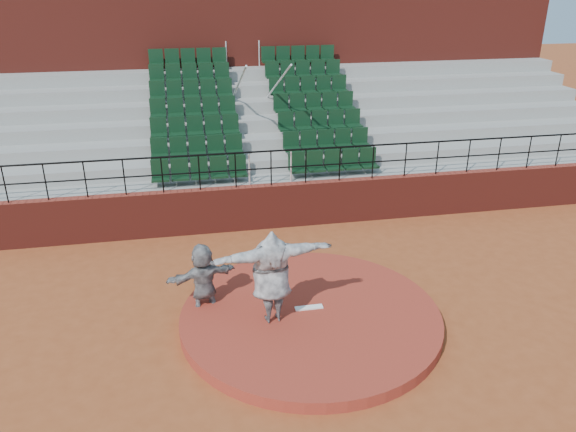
# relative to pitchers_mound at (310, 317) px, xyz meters

# --- Properties ---
(ground) EXTENTS (90.00, 90.00, 0.00)m
(ground) POSITION_rel_pitchers_mound_xyz_m (0.00, 0.00, -0.12)
(ground) COLOR brown
(ground) RESTS_ON ground
(pitchers_mound) EXTENTS (5.50, 5.50, 0.25)m
(pitchers_mound) POSITION_rel_pitchers_mound_xyz_m (0.00, 0.00, 0.00)
(pitchers_mound) COLOR maroon
(pitchers_mound) RESTS_ON ground
(pitching_rubber) EXTENTS (0.60, 0.15, 0.03)m
(pitching_rubber) POSITION_rel_pitchers_mound_xyz_m (0.00, 0.15, 0.14)
(pitching_rubber) COLOR white
(pitching_rubber) RESTS_ON pitchers_mound
(boundary_wall) EXTENTS (24.00, 0.30, 1.30)m
(boundary_wall) POSITION_rel_pitchers_mound_xyz_m (0.00, 5.00, 0.53)
(boundary_wall) COLOR maroon
(boundary_wall) RESTS_ON ground
(wall_railing) EXTENTS (24.04, 0.05, 1.03)m
(wall_railing) POSITION_rel_pitchers_mound_xyz_m (0.00, 5.00, 1.90)
(wall_railing) COLOR black
(wall_railing) RESTS_ON boundary_wall
(seating_deck) EXTENTS (24.00, 5.97, 4.63)m
(seating_deck) POSITION_rel_pitchers_mound_xyz_m (0.00, 8.65, 1.31)
(seating_deck) COLOR gray
(seating_deck) RESTS_ON ground
(press_box_facade) EXTENTS (24.00, 3.00, 7.10)m
(press_box_facade) POSITION_rel_pitchers_mound_xyz_m (0.00, 12.60, 3.43)
(press_box_facade) COLOR maroon
(press_box_facade) RESTS_ON ground
(pitcher) EXTENTS (2.54, 0.97, 2.01)m
(pitcher) POSITION_rel_pitchers_mound_xyz_m (-0.84, -0.09, 1.13)
(pitcher) COLOR black
(pitcher) RESTS_ON pitchers_mound
(fielder) EXTENTS (1.61, 0.87, 1.66)m
(fielder) POSITION_rel_pitchers_mound_xyz_m (-2.18, 0.78, 0.70)
(fielder) COLOR black
(fielder) RESTS_ON ground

